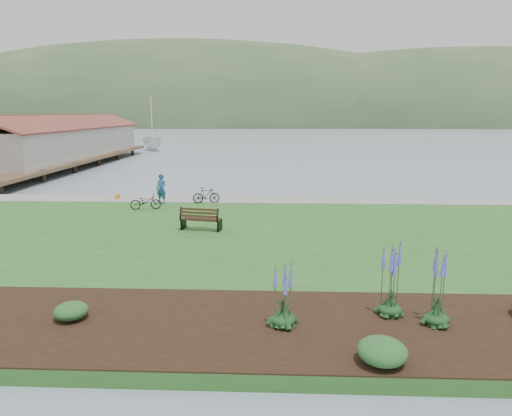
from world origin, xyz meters
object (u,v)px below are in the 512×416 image
Objects in this scene: bicycle_a at (146,202)px; sailboat at (153,151)px; person at (161,186)px; park_bench at (200,219)px.

sailboat is (-11.10, 43.36, -0.83)m from bicycle_a.
bicycle_a is at bearing -88.64° from person.
park_bench is 50.03m from sailboat.
person is at bearing -109.09° from sailboat.
person is at bearing 128.52° from park_bench.
person is 43.28m from sailboat.
bicycle_a is at bearing 140.65° from park_bench.
person is 1.84m from bicycle_a.
bicycle_a is 44.76m from sailboat.
sailboat is at bearing 117.55° from park_bench.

